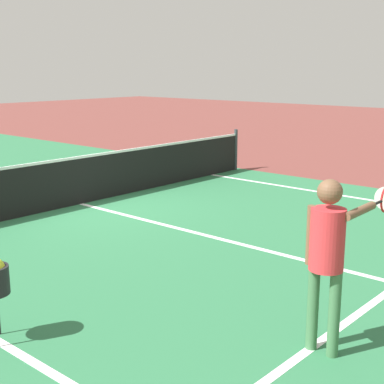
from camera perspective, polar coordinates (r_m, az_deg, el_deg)
ground_plane at (r=11.37m, az=-11.22°, el=-1.19°), size 60.00×60.00×0.00m
court_surface_inbounds at (r=11.37m, az=-11.22°, el=-1.19°), size 10.62×24.40×0.00m
line_center_service at (r=9.11m, az=1.21°, el=-4.36°), size 0.10×6.40×0.01m
net at (r=11.26m, az=-11.32°, el=1.24°), size 10.27×0.09×1.07m
player_near at (r=5.32m, az=13.71°, el=-5.39°), size 1.22×0.49×1.68m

